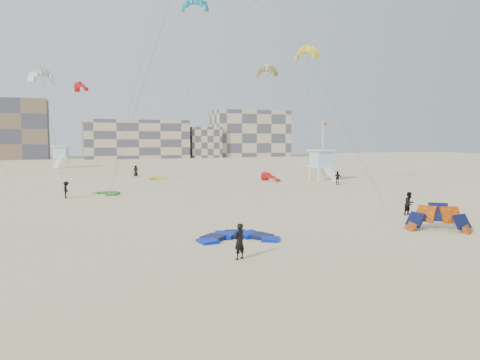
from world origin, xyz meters
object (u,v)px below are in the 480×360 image
object	(u,v)px
kite_ground_blue	(238,240)
kite_ground_orange	(438,231)
lifeguard_tower_near	(321,165)
kitesurfer_main	(239,241)

from	to	relation	value
kite_ground_blue	kite_ground_orange	world-z (taller)	kite_ground_orange
kite_ground_orange	lifeguard_tower_near	world-z (taller)	lifeguard_tower_near
kitesurfer_main	lifeguard_tower_near	size ratio (longest dim) A/B	0.29
kite_ground_orange	kitesurfer_main	distance (m)	14.31
kite_ground_orange	kitesurfer_main	world-z (taller)	kite_ground_orange
kite_ground_orange	kitesurfer_main	size ratio (longest dim) A/B	2.29
kite_ground_blue	lifeguard_tower_near	size ratio (longest dim) A/B	0.72
kite_ground_orange	lifeguard_tower_near	bearing A→B (deg)	109.60
kitesurfer_main	lifeguard_tower_near	world-z (taller)	lifeguard_tower_near
kite_ground_blue	kitesurfer_main	bearing A→B (deg)	-97.99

